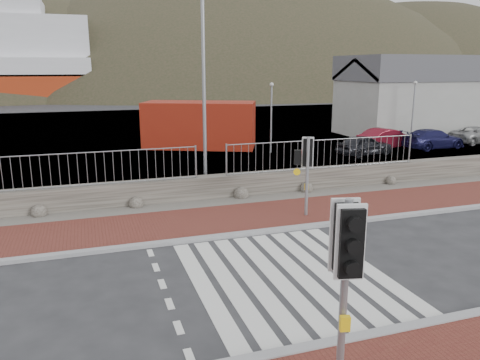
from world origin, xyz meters
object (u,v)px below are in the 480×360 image
object	(u,v)px
shipping_container	(200,125)
car_c	(433,139)
car_d	(479,135)
traffic_signal_near	(346,255)
car_a	(364,145)
traffic_signal_far	(307,160)
car_b	(387,139)
streetlight	(207,82)

from	to	relation	value
shipping_container	car_c	xyz separation A→B (m)	(13.70, -5.16, -0.82)
car_d	traffic_signal_near	bearing A→B (deg)	129.03
car_c	car_d	world-z (taller)	car_c
traffic_signal_near	car_a	distance (m)	21.03
car_a	car_c	distance (m)	5.35
car_c	car_d	xyz separation A→B (m)	(4.46, 0.82, -0.06)
traffic_signal_far	car_d	distance (m)	21.17
shipping_container	car_b	size ratio (longest dim) A/B	1.75
traffic_signal_far	car_d	world-z (taller)	traffic_signal_far
car_b	car_c	size ratio (longest dim) A/B	0.93
shipping_container	car_a	world-z (taller)	shipping_container
traffic_signal_far	car_a	world-z (taller)	traffic_signal_far
traffic_signal_near	car_b	distance (m)	23.66
car_d	car_c	bearing A→B (deg)	98.30
car_b	car_c	distance (m)	2.92
streetlight	car_c	bearing A→B (deg)	29.45
shipping_container	car_c	distance (m)	14.66
streetlight	car_d	bearing A→B (deg)	27.39
car_b	car_d	xyz separation A→B (m)	(7.25, -0.04, -0.09)
car_d	car_a	bearing A→B (deg)	95.97
traffic_signal_far	shipping_container	distance (m)	15.12
traffic_signal_near	car_a	size ratio (longest dim) A/B	0.91
streetlight	car_a	bearing A→B (deg)	35.72
car_d	traffic_signal_far	bearing A→B (deg)	118.51
traffic_signal_far	car_d	bearing A→B (deg)	-127.46
traffic_signal_far	car_a	distance (m)	12.66
car_b	car_d	bearing A→B (deg)	-102.34
car_a	shipping_container	bearing A→B (deg)	47.55
streetlight	car_a	distance (m)	12.57
traffic_signal_near	traffic_signal_far	size ratio (longest dim) A/B	1.13
traffic_signal_near	car_a	bearing A→B (deg)	69.76
car_c	car_d	bearing A→B (deg)	-85.57
traffic_signal_near	car_d	bearing A→B (deg)	54.87
car_c	traffic_signal_far	bearing A→B (deg)	119.95
traffic_signal_near	traffic_signal_far	distance (m)	8.68
car_a	traffic_signal_near	bearing A→B (deg)	138.00
traffic_signal_far	car_a	bearing A→B (deg)	-109.95
car_a	car_c	size ratio (longest dim) A/B	0.81
car_a	car_b	world-z (taller)	car_b
car_b	shipping_container	bearing A→B (deg)	56.47
car_a	car_b	distance (m)	2.91
traffic_signal_near	traffic_signal_far	xyz separation A→B (m)	(3.31, 8.02, -0.24)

